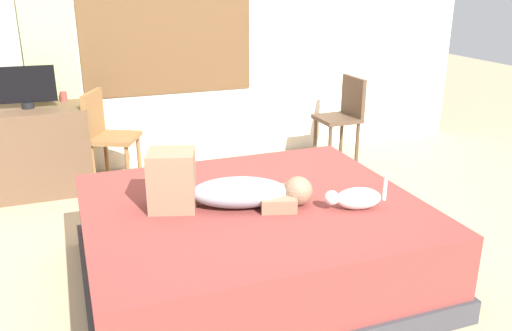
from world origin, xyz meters
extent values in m
plane|color=tan|center=(0.00, 0.00, 0.00)|extent=(16.00, 16.00, 0.00)
cube|color=beige|center=(0.00, 2.32, 1.45)|extent=(6.40, 0.12, 2.90)
cube|color=brown|center=(-0.04, 2.25, 1.32)|extent=(1.60, 0.02, 1.22)
cube|color=white|center=(-0.04, 2.25, 1.32)|extent=(1.52, 0.02, 1.14)
cube|color=#38383D|center=(-0.05, -0.08, 0.07)|extent=(1.98, 1.71, 0.14)
cube|color=brown|center=(-0.05, -0.08, 0.33)|extent=(1.92, 1.66, 0.38)
ellipsoid|color=#8C939E|center=(-0.14, -0.10, 0.60)|extent=(0.61, 0.41, 0.17)
sphere|color=#8C664C|center=(0.19, -0.20, 0.60)|extent=(0.17, 0.17, 0.17)
cube|color=#8C664C|center=(-0.50, 0.01, 0.69)|extent=(0.32, 0.31, 0.34)
cube|color=#8C664C|center=(0.07, -0.17, 0.56)|extent=(0.27, 0.33, 0.08)
ellipsoid|color=silver|center=(0.48, -0.38, 0.58)|extent=(0.28, 0.17, 0.13)
sphere|color=silver|center=(0.33, -0.34, 0.59)|extent=(0.08, 0.08, 0.08)
cylinder|color=silver|center=(0.63, -0.42, 0.65)|extent=(0.03, 0.03, 0.16)
cube|color=brown|center=(-1.31, 1.92, 0.37)|extent=(0.90, 0.56, 0.74)
cylinder|color=black|center=(-1.31, 1.92, 0.77)|extent=(0.10, 0.10, 0.05)
cube|color=black|center=(-1.31, 1.92, 0.94)|extent=(0.48, 0.06, 0.30)
cylinder|color=#B23D38|center=(-1.02, 2.11, 0.78)|extent=(0.06, 0.06, 0.08)
cylinder|color=brown|center=(-0.45, 1.83, 0.22)|extent=(0.04, 0.04, 0.44)
cylinder|color=brown|center=(-0.58, 1.55, 0.22)|extent=(0.04, 0.04, 0.44)
cylinder|color=brown|center=(-0.72, 1.96, 0.22)|extent=(0.04, 0.04, 0.44)
cylinder|color=brown|center=(-0.86, 1.69, 0.22)|extent=(0.04, 0.04, 0.44)
cube|color=brown|center=(-0.65, 1.76, 0.46)|extent=(0.51, 0.51, 0.04)
cube|color=brown|center=(-0.80, 1.83, 0.67)|extent=(0.20, 0.36, 0.38)
cylinder|color=#4C3828|center=(1.32, 1.52, 0.22)|extent=(0.04, 0.04, 0.44)
cylinder|color=#4C3828|center=(1.31, 1.82, 0.22)|extent=(0.04, 0.04, 0.44)
cylinder|color=#4C3828|center=(1.62, 1.53, 0.22)|extent=(0.04, 0.04, 0.44)
cylinder|color=#4C3828|center=(1.62, 1.83, 0.22)|extent=(0.04, 0.04, 0.44)
cube|color=#4C3828|center=(1.47, 1.68, 0.46)|extent=(0.39, 0.39, 0.04)
cube|color=#4C3828|center=(1.64, 1.68, 0.67)|extent=(0.05, 0.38, 0.38)
cube|color=#ADCC75|center=(-1.09, 2.20, 1.16)|extent=(0.44, 0.06, 2.33)
camera|label=1|loc=(-1.02, -2.77, 1.76)|focal=37.14mm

